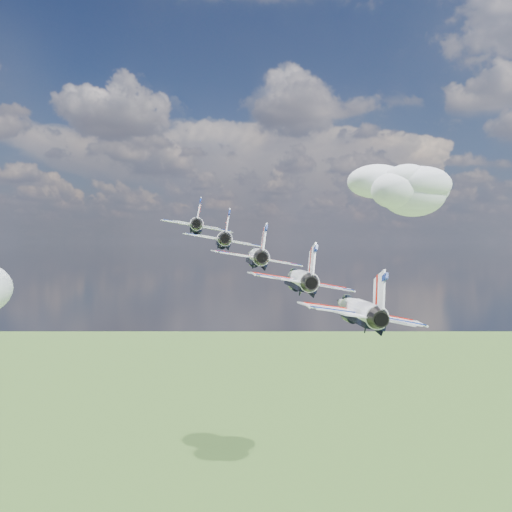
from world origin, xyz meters
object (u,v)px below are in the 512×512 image
(jet_0, at_px, (197,225))
(jet_4, at_px, (356,308))
(jet_2, at_px, (256,256))
(jet_1, at_px, (223,239))
(jet_3, at_px, (298,278))

(jet_0, xyz_separation_m, jet_4, (30.95, -33.25, -9.64))
(jet_0, xyz_separation_m, jet_2, (15.48, -16.62, -4.82))
(jet_1, xyz_separation_m, jet_2, (7.74, -8.31, -2.41))
(jet_1, bearing_deg, jet_3, -68.59)
(jet_2, xyz_separation_m, jet_4, (15.48, -16.62, -4.82))
(jet_1, distance_m, jet_3, 23.22)
(jet_3, xyz_separation_m, jet_4, (7.74, -8.31, -2.41))
(jet_3, height_order, jet_4, jet_3)
(jet_3, bearing_deg, jet_4, -68.59)
(jet_1, bearing_deg, jet_0, 111.41)
(jet_0, xyz_separation_m, jet_3, (23.21, -24.94, -7.23))
(jet_0, relative_size, jet_1, 1.00)
(jet_1, bearing_deg, jet_4, -68.59)
(jet_2, bearing_deg, jet_4, -68.59)
(jet_4, bearing_deg, jet_1, 111.41)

